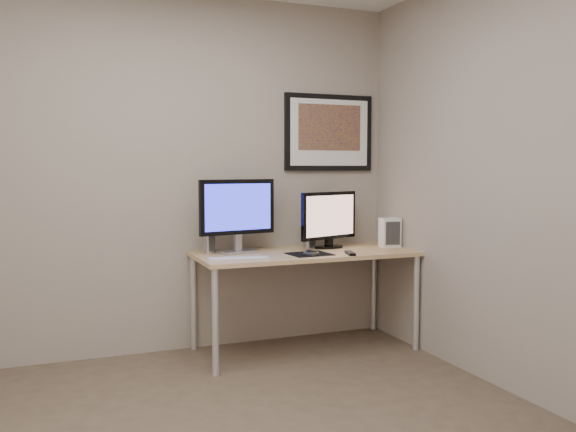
% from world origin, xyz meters
% --- Properties ---
extents(room, '(3.60, 3.60, 3.60)m').
position_xyz_m(room, '(0.00, 0.45, 1.64)').
color(room, white).
rests_on(room, ground).
extents(desk, '(1.60, 0.70, 0.73)m').
position_xyz_m(desk, '(1.00, 1.35, 0.66)').
color(desk, '#A78A51').
rests_on(desk, floor).
extents(framed_art, '(0.75, 0.04, 0.60)m').
position_xyz_m(framed_art, '(1.35, 1.68, 1.62)').
color(framed_art, black).
rests_on(framed_art, room).
extents(monitor_large, '(0.58, 0.23, 0.53)m').
position_xyz_m(monitor_large, '(0.52, 1.47, 1.02)').
color(monitor_large, '#A7A7AB').
rests_on(monitor_large, desk).
extents(monitor_tv, '(0.53, 0.21, 0.43)m').
position_xyz_m(monitor_tv, '(1.25, 1.45, 0.96)').
color(monitor_tv, black).
rests_on(monitor_tv, desk).
extents(speaker_left, '(0.09, 0.09, 0.18)m').
position_xyz_m(speaker_left, '(0.33, 1.55, 0.82)').
color(speaker_left, '#A7A7AB').
rests_on(speaker_left, desk).
extents(speaker_right, '(0.10, 0.10, 0.20)m').
position_xyz_m(speaker_right, '(1.13, 1.56, 0.83)').
color(speaker_right, '#A7A7AB').
rests_on(speaker_right, desk).
extents(keyboard, '(0.43, 0.18, 0.01)m').
position_xyz_m(keyboard, '(0.43, 1.15, 0.74)').
color(keyboard, silver).
rests_on(keyboard, desk).
extents(mousepad, '(0.30, 0.27, 0.00)m').
position_xyz_m(mousepad, '(0.98, 1.21, 0.73)').
color(mousepad, black).
rests_on(mousepad, desk).
extents(mouse, '(0.09, 0.11, 0.03)m').
position_xyz_m(mouse, '(0.97, 1.18, 0.75)').
color(mouse, black).
rests_on(mouse, mousepad).
extents(remote, '(0.09, 0.18, 0.02)m').
position_xyz_m(remote, '(1.24, 1.10, 0.74)').
color(remote, black).
rests_on(remote, desk).
extents(fan_unit, '(0.16, 0.12, 0.23)m').
position_xyz_m(fan_unit, '(1.72, 1.35, 0.84)').
color(fan_unit, white).
rests_on(fan_unit, desk).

